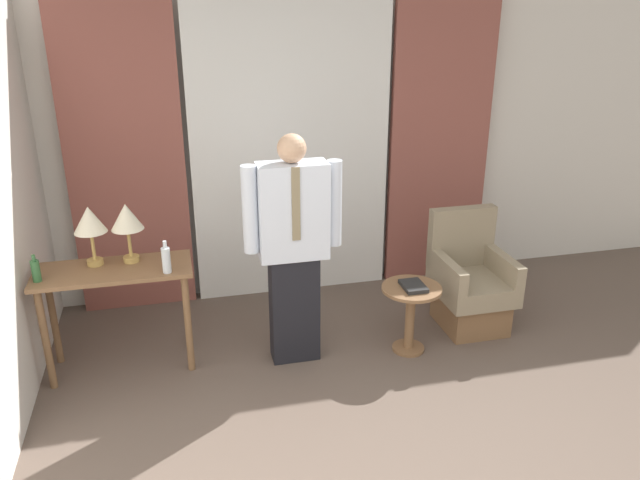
{
  "coord_description": "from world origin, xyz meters",
  "views": [
    {
      "loc": [
        -1.0,
        -2.09,
        2.55
      ],
      "look_at": [
        -0.07,
        1.74,
        0.99
      ],
      "focal_mm": 35.0,
      "sensor_mm": 36.0,
      "label": 1
    }
  ],
  "objects_px": {
    "bottle_near_edge": "(36,270)",
    "side_table": "(411,308)",
    "desk": "(116,288)",
    "bottle_by_lamp": "(166,259)",
    "book": "(413,286)",
    "person": "(293,244)",
    "table_lamp_left": "(90,222)",
    "armchair": "(470,286)",
    "table_lamp_right": "(127,219)"
  },
  "relations": [
    {
      "from": "desk",
      "to": "armchair",
      "type": "xyz_separation_m",
      "value": [
        2.72,
        -0.02,
        -0.29
      ]
    },
    {
      "from": "table_lamp_right",
      "to": "armchair",
      "type": "bearing_deg",
      "value": -2.45
    },
    {
      "from": "desk",
      "to": "side_table",
      "type": "height_order",
      "value": "desk"
    },
    {
      "from": "bottle_near_edge",
      "to": "person",
      "type": "height_order",
      "value": "person"
    },
    {
      "from": "table_lamp_right",
      "to": "desk",
      "type": "bearing_deg",
      "value": -141.71
    },
    {
      "from": "bottle_near_edge",
      "to": "armchair",
      "type": "bearing_deg",
      "value": 1.48
    },
    {
      "from": "table_lamp_left",
      "to": "person",
      "type": "bearing_deg",
      "value": -11.35
    },
    {
      "from": "desk",
      "to": "bottle_near_edge",
      "type": "height_order",
      "value": "bottle_near_edge"
    },
    {
      "from": "desk",
      "to": "person",
      "type": "distance_m",
      "value": 1.28
    },
    {
      "from": "bottle_near_edge",
      "to": "side_table",
      "type": "distance_m",
      "value": 2.62
    },
    {
      "from": "armchair",
      "to": "table_lamp_left",
      "type": "bearing_deg",
      "value": 177.76
    },
    {
      "from": "person",
      "to": "armchair",
      "type": "xyz_separation_m",
      "value": [
        1.48,
        0.16,
        -0.57
      ]
    },
    {
      "from": "desk",
      "to": "person",
      "type": "height_order",
      "value": "person"
    },
    {
      "from": "table_lamp_left",
      "to": "bottle_near_edge",
      "type": "distance_m",
      "value": 0.46
    },
    {
      "from": "table_lamp_right",
      "to": "person",
      "type": "distance_m",
      "value": 1.16
    },
    {
      "from": "armchair",
      "to": "book",
      "type": "bearing_deg",
      "value": -154.81
    },
    {
      "from": "table_lamp_right",
      "to": "side_table",
      "type": "xyz_separation_m",
      "value": [
        1.98,
        -0.38,
        -0.74
      ]
    },
    {
      "from": "desk",
      "to": "side_table",
      "type": "bearing_deg",
      "value": -7.81
    },
    {
      "from": "desk",
      "to": "bottle_near_edge",
      "type": "bearing_deg",
      "value": -168.24
    },
    {
      "from": "armchair",
      "to": "bottle_by_lamp",
      "type": "bearing_deg",
      "value": -176.57
    },
    {
      "from": "bottle_near_edge",
      "to": "book",
      "type": "xyz_separation_m",
      "value": [
        2.58,
        -0.21,
        -0.31
      ]
    },
    {
      "from": "desk",
      "to": "bottle_by_lamp",
      "type": "relative_size",
      "value": 4.62
    },
    {
      "from": "book",
      "to": "bottle_by_lamp",
      "type": "bearing_deg",
      "value": 175.14
    },
    {
      "from": "bottle_by_lamp",
      "to": "book",
      "type": "bearing_deg",
      "value": -4.86
    },
    {
      "from": "table_lamp_right",
      "to": "person",
      "type": "xyz_separation_m",
      "value": [
        1.12,
        -0.27,
        -0.18
      ]
    },
    {
      "from": "desk",
      "to": "bottle_by_lamp",
      "type": "bearing_deg",
      "value": -23.19
    },
    {
      "from": "armchair",
      "to": "side_table",
      "type": "distance_m",
      "value": 0.68
    },
    {
      "from": "book",
      "to": "bottle_near_edge",
      "type": "bearing_deg",
      "value": 175.41
    },
    {
      "from": "side_table",
      "to": "table_lamp_left",
      "type": "bearing_deg",
      "value": 170.19
    },
    {
      "from": "table_lamp_left",
      "to": "side_table",
      "type": "relative_size",
      "value": 0.8
    },
    {
      "from": "person",
      "to": "book",
      "type": "xyz_separation_m",
      "value": [
        0.87,
        -0.13,
        -0.37
      ]
    },
    {
      "from": "bottle_near_edge",
      "to": "bottle_by_lamp",
      "type": "bearing_deg",
      "value": -4.01
    },
    {
      "from": "table_lamp_right",
      "to": "book",
      "type": "relative_size",
      "value": 1.93
    },
    {
      "from": "desk",
      "to": "person",
      "type": "bearing_deg",
      "value": -8.13
    },
    {
      "from": "armchair",
      "to": "table_lamp_right",
      "type": "bearing_deg",
      "value": 177.55
    },
    {
      "from": "table_lamp_left",
      "to": "table_lamp_right",
      "type": "relative_size",
      "value": 1.0
    },
    {
      "from": "bottle_by_lamp",
      "to": "person",
      "type": "distance_m",
      "value": 0.87
    },
    {
      "from": "desk",
      "to": "bottle_near_edge",
      "type": "xyz_separation_m",
      "value": [
        -0.47,
        -0.1,
        0.23
      ]
    },
    {
      "from": "desk",
      "to": "book",
      "type": "bearing_deg",
      "value": -8.23
    },
    {
      "from": "desk",
      "to": "bottle_near_edge",
      "type": "distance_m",
      "value": 0.53
    },
    {
      "from": "desk",
      "to": "table_lamp_left",
      "type": "height_order",
      "value": "table_lamp_left"
    },
    {
      "from": "bottle_near_edge",
      "to": "table_lamp_left",
      "type": "bearing_deg",
      "value": 29.11
    },
    {
      "from": "desk",
      "to": "side_table",
      "type": "relative_size",
      "value": 2.0
    },
    {
      "from": "bottle_near_edge",
      "to": "person",
      "type": "distance_m",
      "value": 1.71
    },
    {
      "from": "table_lamp_left",
      "to": "table_lamp_right",
      "type": "distance_m",
      "value": 0.24
    },
    {
      "from": "person",
      "to": "side_table",
      "type": "relative_size",
      "value": 3.19
    },
    {
      "from": "bottle_by_lamp",
      "to": "armchair",
      "type": "distance_m",
      "value": 2.42
    },
    {
      "from": "table_lamp_right",
      "to": "bottle_near_edge",
      "type": "distance_m",
      "value": 0.67
    },
    {
      "from": "person",
      "to": "side_table",
      "type": "bearing_deg",
      "value": -7.35
    },
    {
      "from": "desk",
      "to": "book",
      "type": "relative_size",
      "value": 4.78
    }
  ]
}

